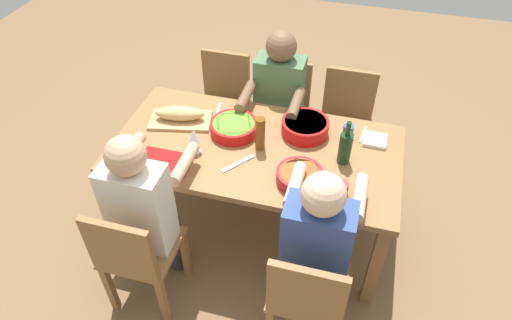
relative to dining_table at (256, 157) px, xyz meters
The scene contains 25 objects.
ground_plane 0.65m from the dining_table, ahead, with size 8.00×8.00×0.00m, color brown.
dining_table is the anchor object (origin of this frame).
chair_near_right 0.93m from the dining_table, 57.88° to the right, with size 0.40×0.40×0.85m.
chair_far_right 0.93m from the dining_table, 57.88° to the left, with size 0.40×0.40×0.85m.
diner_far_right 0.76m from the dining_table, 50.53° to the left, with size 0.41×0.53×1.20m.
chair_near_center 0.79m from the dining_table, 90.00° to the right, with size 0.40×0.40×0.85m.
diner_near_center 0.59m from the dining_table, 90.00° to the right, with size 0.41×0.53×1.20m.
chair_near_left 0.93m from the dining_table, 122.12° to the right, with size 0.40×0.40×0.85m.
chair_far_left 0.93m from the dining_table, 122.12° to the left, with size 0.40×0.40×0.85m.
diner_far_left 0.76m from the dining_table, 129.47° to the left, with size 0.41×0.53×1.20m.
serving_bowl_salad 0.24m from the dining_table, 30.14° to the right, with size 0.30×0.30×0.08m.
serving_bowl_pasta 0.37m from the dining_table, 140.88° to the right, with size 0.30×0.30×0.09m.
serving_bowl_fruit 0.41m from the dining_table, 144.96° to the left, with size 0.27×0.27×0.07m.
cutting_board 0.57m from the dining_table, 11.85° to the right, with size 0.40×0.22×0.02m, color tan.
bread_loaf 0.58m from the dining_table, 11.85° to the right, with size 0.32×0.11×0.09m, color tan.
wine_bottle 0.57m from the dining_table, behind, with size 0.08×0.08×0.29m.
beer_bottle 0.20m from the dining_table, behind, with size 0.06×0.06×0.22m, color brown.
wine_glass 0.42m from the dining_table, 21.82° to the left, with size 0.08×0.08×0.17m.
fork_near_right 0.46m from the dining_table, 40.15° to the right, with size 0.02×0.17×0.01m, color silver.
placemat_far_right 0.57m from the dining_table, 30.97° to the left, with size 0.32×0.23×0.01m, color maroon.
cup_near_left 0.60m from the dining_table, 154.34° to the right, with size 0.07×0.07×0.08m, color #334C8C.
fork_near_left 0.70m from the dining_table, 155.03° to the right, with size 0.02×0.17×0.01m, color silver.
cup_far_left 0.62m from the dining_table, 154.96° to the left, with size 0.08×0.08×0.08m, color red.
carving_knife 0.21m from the dining_table, 71.43° to the left, with size 0.23×0.02×0.01m, color silver.
napkin_stack 0.75m from the dining_table, 160.78° to the right, with size 0.14×0.14×0.02m, color white.
Camera 1 is at (-0.56, 2.05, 2.57)m, focal length 31.92 mm.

